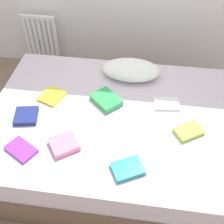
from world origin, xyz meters
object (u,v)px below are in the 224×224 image
Objects in this scene: textbook_purple at (21,150)px; textbook_green at (106,100)px; textbook_pink at (64,144)px; pillow at (131,70)px; textbook_navy at (26,116)px; textbook_yellow at (52,96)px; bed at (111,135)px; textbook_teal at (128,169)px; textbook_lime at (189,131)px; textbook_white at (167,104)px; radiator at (41,38)px.

textbook_purple is 0.78m from textbook_green.
textbook_purple is at bearing -110.11° from textbook_pink.
textbook_pink is (-0.40, -0.87, -0.05)m from pillow.
textbook_navy is 0.97× the size of textbook_yellow.
textbook_purple is at bearing -142.80° from bed.
pillow reaches higher than textbook_yellow.
textbook_pink reaches higher than textbook_teal.
textbook_purple is at bearing 163.47° from textbook_lime.
textbook_pink reaches higher than textbook_purple.
textbook_green is at bearing 22.01° from textbook_yellow.
textbook_white is at bearing 48.57° from textbook_green.
textbook_lime reaches higher than textbook_yellow.
textbook_white is 0.93× the size of textbook_purple.
radiator reaches higher than textbook_white.
pillow is at bearing 109.87° from textbook_green.
textbook_white is at bearing 21.91° from bed.
textbook_lime is 1.07× the size of textbook_yellow.
textbook_purple and textbook_yellow have the same top height.
textbook_lime is (0.60, -0.11, 0.27)m from bed.
textbook_navy is at bearing -172.11° from textbook_white.
textbook_purple is at bearing -125.88° from pillow.
textbook_teal is 1.08× the size of textbook_yellow.
textbook_yellow is at bearing 165.92° from bed.
textbook_purple is (-0.29, -0.08, -0.01)m from textbook_pink.
textbook_pink is (0.37, -0.24, 0.00)m from textbook_navy.
textbook_lime is at bearing -67.38° from textbook_white.
textbook_teal reaches higher than textbook_lime.
textbook_navy reaches higher than textbook_lime.
textbook_teal is at bearing -85.80° from pillow.
textbook_yellow is (-0.96, -0.04, 0.00)m from textbook_white.
textbook_green is at bearing 12.81° from textbook_navy.
textbook_teal is at bearing 25.81° from textbook_purple.
textbook_green is (0.52, 0.58, 0.01)m from textbook_purple.
textbook_lime is 1.01× the size of textbook_white.
pillow is 2.41× the size of textbook_purple.
textbook_pink is at bearing 163.59° from textbook_lime.
bed is at bearing -21.86° from textbook_green.
textbook_teal is 0.95m from textbook_yellow.
textbook_yellow is at bearing -134.95° from textbook_green.
bed is at bearing 82.09° from textbook_teal.
textbook_lime is at bearing 70.34° from textbook_pink.
textbook_lime reaches higher than textbook_white.
textbook_green is at bearing 113.88° from bed.
radiator reaches higher than textbook_navy.
bed is 10.73× the size of textbook_pink.
bed is at bearing -0.27° from textbook_navy.
textbook_lime is 0.33m from textbook_white.
pillow reaches higher than textbook_teal.
textbook_navy is 0.29m from textbook_yellow.
textbook_teal is (1.17, -1.70, 0.13)m from radiator.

